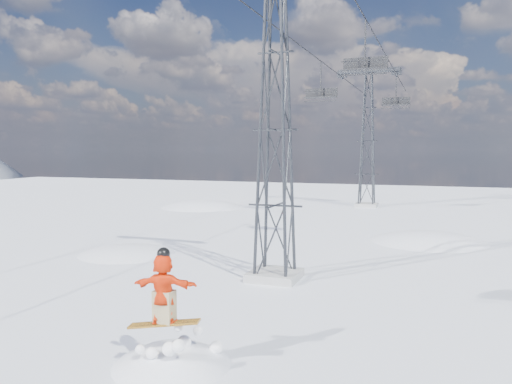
% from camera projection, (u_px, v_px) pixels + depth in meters
% --- Properties ---
extents(ground, '(120.00, 120.00, 0.00)m').
position_uv_depth(ground, '(132.00, 362.00, 11.26)').
color(ground, white).
rests_on(ground, ground).
extents(snow_terrain, '(39.00, 37.00, 22.00)m').
position_uv_depth(snow_terrain, '(256.00, 364.00, 33.58)').
color(snow_terrain, white).
rests_on(snow_terrain, ground).
extents(lift_tower_near, '(5.20, 1.80, 11.43)m').
position_uv_depth(lift_tower_near, '(275.00, 131.00, 18.01)').
color(lift_tower_near, '#999999').
rests_on(lift_tower_near, ground).
extents(lift_tower_far, '(5.20, 1.80, 11.43)m').
position_uv_depth(lift_tower_far, '(368.00, 141.00, 41.40)').
color(lift_tower_far, '#999999').
rests_on(lift_tower_far, ground).
extents(haul_cables, '(4.46, 51.00, 0.06)m').
position_uv_depth(haul_cables, '(338.00, 43.00, 28.31)').
color(haul_cables, black).
rests_on(haul_cables, ground).
extents(lift_chair_mid, '(2.10, 0.60, 2.60)m').
position_uv_depth(lift_chair_mid, '(365.00, 65.00, 23.44)').
color(lift_chair_mid, black).
rests_on(lift_chair_mid, ground).
extents(lift_chair_far, '(2.23, 0.64, 2.77)m').
position_uv_depth(lift_chair_far, '(321.00, 94.00, 34.50)').
color(lift_chair_far, black).
rests_on(lift_chair_far, ground).
extents(lift_chair_extra, '(2.22, 0.64, 2.76)m').
position_uv_depth(lift_chair_extra, '(396.00, 102.00, 40.42)').
color(lift_chair_extra, black).
rests_on(lift_chair_extra, ground).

